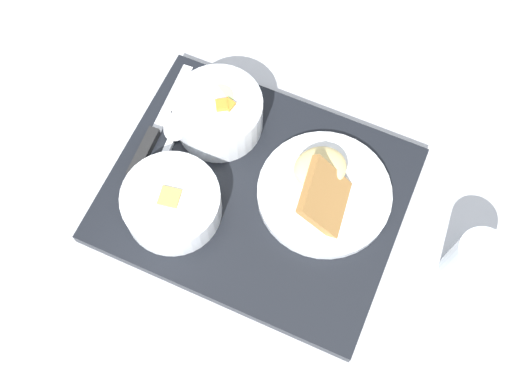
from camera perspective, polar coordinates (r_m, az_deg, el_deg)
The scene contains 8 objects.
ground_plane at distance 0.87m, azimuth 0.00°, elevation -1.28°, with size 4.00×4.00×0.00m, color silver.
serving_tray at distance 0.87m, azimuth 0.00°, elevation -1.04°, with size 0.42×0.35×0.02m.
bowl_salad at distance 0.87m, azimuth -3.35°, elevation 6.32°, with size 0.12×0.12×0.07m.
bowl_soup at distance 0.83m, azimuth -7.50°, elevation -1.74°, with size 0.13×0.13×0.05m.
plate_main at distance 0.85m, azimuth 6.02°, elevation -0.46°, with size 0.18×0.18×0.07m.
knife at distance 0.89m, azimuth -9.36°, elevation 3.79°, with size 0.05×0.19×0.01m.
spoon at distance 0.89m, azimuth -7.35°, elevation 4.27°, with size 0.05×0.14×0.01m.
glass_water at distance 0.85m, azimuth 18.66°, elevation -6.78°, with size 0.06×0.06×0.09m.
Camera 1 is at (0.17, -0.28, 0.81)m, focal length 45.00 mm.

